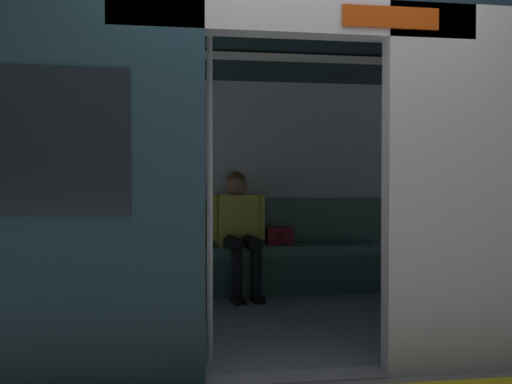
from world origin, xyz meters
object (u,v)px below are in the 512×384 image
(handbag, at_px, (280,236))
(grab_pole_door, at_px, (210,191))
(book, at_px, (202,244))
(bench_seat, at_px, (240,257))
(train_car, at_px, (250,130))
(person_seated, at_px, (239,224))

(handbag, relative_size, grab_pole_door, 0.12)
(handbag, height_order, book, handbag)
(bench_seat, distance_m, grab_pole_door, 2.20)
(book, bearing_deg, train_car, 136.85)
(bench_seat, distance_m, person_seated, 0.33)
(bench_seat, height_order, grab_pole_door, grab_pole_door)
(bench_seat, height_order, person_seated, person_seated)
(train_car, distance_m, book, 1.60)
(bench_seat, bearing_deg, handbag, -168.95)
(person_seated, bearing_deg, book, -21.44)
(bench_seat, distance_m, book, 0.40)
(person_seated, relative_size, grab_pole_door, 0.57)
(grab_pole_door, bearing_deg, handbag, -112.17)
(train_car, bearing_deg, handbag, -111.76)
(train_car, relative_size, bench_seat, 2.28)
(train_car, relative_size, book, 29.09)
(train_car, xyz_separation_m, bench_seat, (-0.07, -1.11, -1.14))
(handbag, bearing_deg, person_seated, 16.97)
(person_seated, distance_m, handbag, 0.47)
(bench_seat, bearing_deg, person_seated, 66.23)
(person_seated, height_order, grab_pole_door, grab_pole_door)
(person_seated, height_order, book, person_seated)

